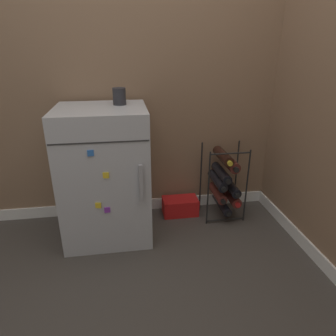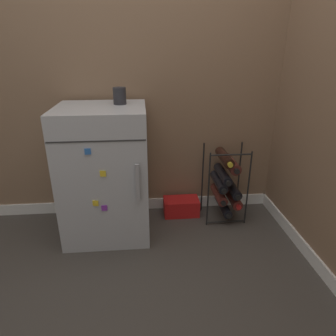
# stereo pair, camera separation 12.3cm
# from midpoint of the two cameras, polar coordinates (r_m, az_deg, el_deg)

# --- Properties ---
(ground_plane) EXTENTS (14.00, 14.00, 0.00)m
(ground_plane) POSITION_cam_midpoint_polar(r_m,az_deg,el_deg) (2.04, -0.64, -16.24)
(ground_plane) COLOR #423D38
(wall_back) EXTENTS (6.76, 0.07, 2.50)m
(wall_back) POSITION_cam_midpoint_polar(r_m,az_deg,el_deg) (2.25, -3.36, 21.49)
(wall_back) COLOR #84664C
(wall_back) RESTS_ON ground_plane
(mini_fridge) EXTENTS (0.58, 0.54, 0.91)m
(mini_fridge) POSITION_cam_midpoint_polar(r_m,az_deg,el_deg) (2.09, -13.48, -1.25)
(mini_fridge) COLOR #B7BABF
(mini_fridge) RESTS_ON ground_plane
(wine_rack) EXTENTS (0.31, 0.32, 0.58)m
(wine_rack) POSITION_cam_midpoint_polar(r_m,az_deg,el_deg) (2.34, 9.20, -2.52)
(wine_rack) COLOR black
(wine_rack) RESTS_ON ground_plane
(soda_box) EXTENTS (0.28, 0.16, 0.13)m
(soda_box) POSITION_cam_midpoint_polar(r_m,az_deg,el_deg) (2.44, 0.87, -7.29)
(soda_box) COLOR red
(soda_box) RESTS_ON ground_plane
(fridge_top_cup) EXTENTS (0.08, 0.08, 0.11)m
(fridge_top_cup) POSITION_cam_midpoint_polar(r_m,az_deg,el_deg) (2.01, -11.04, 13.25)
(fridge_top_cup) COLOR #28282D
(fridge_top_cup) RESTS_ON mini_fridge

